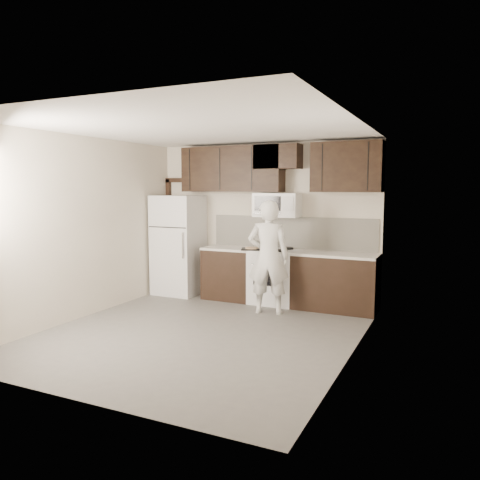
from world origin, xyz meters
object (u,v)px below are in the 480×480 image
Objects in this scene: person at (268,257)px; microwave at (277,205)px; stove at (274,276)px; refrigerator at (179,245)px.

microwave is at bearing -92.01° from person.
refrigerator is at bearing -178.49° from stove.
microwave is 0.43× the size of person.
microwave is at bearing 5.15° from refrigerator.
microwave is 2.00m from refrigerator.
person is (0.15, -0.76, -0.77)m from microwave.
microwave reaches higher than stove.
stove is 0.78m from person.
stove is 1.24× the size of microwave.
person is (0.15, -0.64, 0.42)m from stove.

